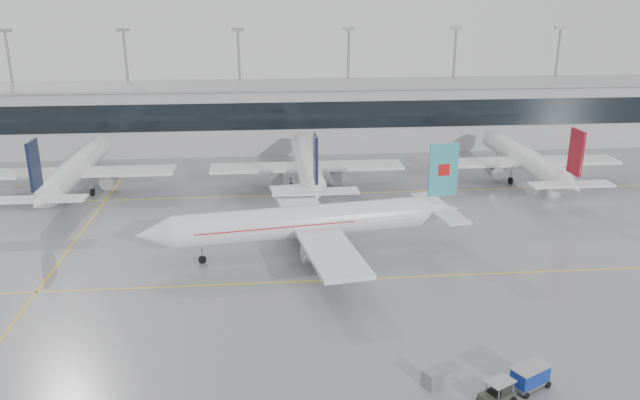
{
  "coord_description": "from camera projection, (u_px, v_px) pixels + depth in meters",
  "views": [
    {
      "loc": [
        -6.67,
        -59.45,
        28.57
      ],
      "look_at": [
        0.0,
        12.0,
        5.0
      ],
      "focal_mm": 35.0,
      "sensor_mm": 36.0,
      "label": 1
    }
  ],
  "objects": [
    {
      "name": "parked_jet_c",
      "position": [
        307.0,
        164.0,
        96.46
      ],
      "size": [
        29.64,
        36.96,
        11.72
      ],
      "rotation": [
        0.0,
        0.0,
        1.57
      ],
      "color": "white",
      "rests_on": "ground"
    },
    {
      "name": "baggage_tug",
      "position": [
        497.0,
        396.0,
        45.64
      ],
      "size": [
        3.84,
        2.63,
        1.89
      ],
      "rotation": [
        0.0,
        0.0,
        0.48
      ],
      "color": "#2B3027",
      "rests_on": "ground"
    },
    {
      "name": "terminal_glass",
      "position": [
        299.0,
        116.0,
        114.91
      ],
      "size": [
        180.0,
        0.2,
        5.0
      ],
      "primitive_type": "cube",
      "color": "black",
      "rests_on": "ground"
    },
    {
      "name": "parked_jet_d",
      "position": [
        525.0,
        159.0,
        99.54
      ],
      "size": [
        29.64,
        36.96,
        11.72
      ],
      "rotation": [
        0.0,
        0.0,
        1.57
      ],
      "color": "white",
      "rests_on": "ground"
    },
    {
      "name": "taxi_line_cross",
      "position": [
        77.0,
        238.0,
        77.29
      ],
      "size": [
        0.25,
        60.0,
        0.01
      ],
      "primitive_type": "cube",
      "color": "yellow",
      "rests_on": "ground"
    },
    {
      "name": "taxi_line_north",
      "position": [
        309.0,
        194.0,
        94.12
      ],
      "size": [
        120.0,
        0.25,
        0.01
      ],
      "primitive_type": "cube",
      "color": "yellow",
      "rests_on": "ground"
    },
    {
      "name": "terminal",
      "position": [
        296.0,
        116.0,
        122.52
      ],
      "size": [
        180.0,
        15.0,
        12.0
      ],
      "primitive_type": "cube",
      "color": "#A4A4A8",
      "rests_on": "ground"
    },
    {
      "name": "baggage_cart",
      "position": [
        530.0,
        375.0,
        47.34
      ],
      "size": [
        3.54,
        2.95,
        1.93
      ],
      "rotation": [
        0.0,
        0.0,
        0.48
      ],
      "color": "gray",
      "rests_on": "ground"
    },
    {
      "name": "air_canada_jet",
      "position": [
        311.0,
        222.0,
        71.58
      ],
      "size": [
        38.15,
        31.19,
        12.17
      ],
      "rotation": [
        0.0,
        0.0,
        3.29
      ],
      "color": "silver",
      "rests_on": "ground"
    },
    {
      "name": "terminal_roof",
      "position": [
        296.0,
        85.0,
        120.59
      ],
      "size": [
        182.0,
        16.0,
        0.4
      ],
      "primitive_type": "cube",
      "color": "gray",
      "rests_on": "ground"
    },
    {
      "name": "parked_jet_b",
      "position": [
        74.0,
        170.0,
        93.37
      ],
      "size": [
        29.64,
        36.96,
        11.72
      ],
      "rotation": [
        0.0,
        0.0,
        1.57
      ],
      "color": "white",
      "rests_on": "ground"
    },
    {
      "name": "light_masts",
      "position": [
        294.0,
        75.0,
        125.91
      ],
      "size": [
        156.4,
        1.0,
        22.6
      ],
      "color": "gray",
      "rests_on": "ground"
    },
    {
      "name": "gse_unit",
      "position": [
        432.0,
        379.0,
        47.71
      ],
      "size": [
        1.72,
        1.68,
        1.29
      ],
      "primitive_type": "cube",
      "rotation": [
        0.0,
        0.0,
        0.52
      ],
      "color": "slate",
      "rests_on": "ground"
    },
    {
      "name": "ground",
      "position": [
        331.0,
        280.0,
        65.74
      ],
      "size": [
        320.0,
        320.0,
        0.0
      ],
      "primitive_type": "plane",
      "color": "gray",
      "rests_on": "ground"
    },
    {
      "name": "taxi_line_main",
      "position": [
        331.0,
        280.0,
        65.74
      ],
      "size": [
        120.0,
        0.25,
        0.01
      ],
      "primitive_type": "cube",
      "color": "yellow",
      "rests_on": "ground"
    }
  ]
}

